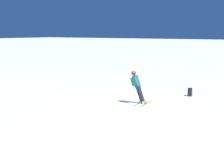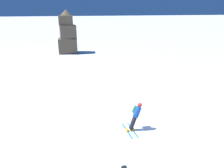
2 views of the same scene
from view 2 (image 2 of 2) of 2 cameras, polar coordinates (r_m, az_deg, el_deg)
name	(u,v)px [view 2 (image 2 of 2)]	position (r m, az deg, el deg)	size (l,w,h in m)	color
ground_plane	(141,130)	(13.75, 7.46, -11.71)	(300.00, 300.00, 0.00)	white
skier	(136,115)	(13.23, 6.19, -8.04)	(1.33, 1.79, 1.81)	#1E7AC6
rock_pillar	(68,35)	(35.38, -11.55, 12.36)	(2.86, 2.52, 6.58)	brown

